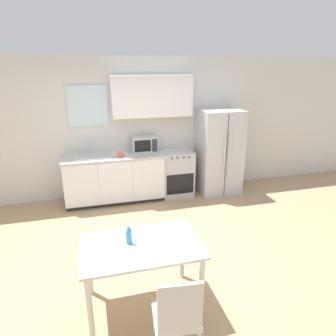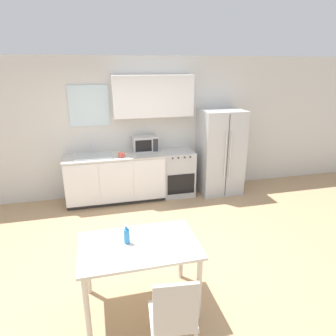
{
  "view_description": "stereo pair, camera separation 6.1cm",
  "coord_description": "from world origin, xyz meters",
  "px_view_note": "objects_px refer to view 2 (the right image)",
  "views": [
    {
      "loc": [
        -0.75,
        -3.6,
        2.53
      ],
      "look_at": [
        0.35,
        0.55,
        1.05
      ],
      "focal_mm": 32.0,
      "sensor_mm": 36.0,
      "label": 1
    },
    {
      "loc": [
        -0.69,
        -3.61,
        2.53
      ],
      "look_at": [
        0.35,
        0.55,
        1.05
      ],
      "focal_mm": 32.0,
      "sensor_mm": 36.0,
      "label": 2
    }
  ],
  "objects_px": {
    "oven_range": "(177,173)",
    "refrigerator": "(220,152)",
    "drink_bottle": "(127,236)",
    "microwave": "(145,144)",
    "dining_chair_near": "(174,316)",
    "dining_table": "(139,253)",
    "coffee_mug": "(121,155)"
  },
  "relations": [
    {
      "from": "refrigerator",
      "to": "coffee_mug",
      "type": "xyz_separation_m",
      "value": [
        -2.01,
        -0.14,
        0.12
      ]
    },
    {
      "from": "refrigerator",
      "to": "microwave",
      "type": "relative_size",
      "value": 3.51
    },
    {
      "from": "coffee_mug",
      "to": "dining_table",
      "type": "height_order",
      "value": "coffee_mug"
    },
    {
      "from": "coffee_mug",
      "to": "microwave",
      "type": "bearing_deg",
      "value": 31.21
    },
    {
      "from": "microwave",
      "to": "coffee_mug",
      "type": "distance_m",
      "value": 0.6
    },
    {
      "from": "microwave",
      "to": "refrigerator",
      "type": "bearing_deg",
      "value": -6.39
    },
    {
      "from": "oven_range",
      "to": "coffee_mug",
      "type": "relative_size",
      "value": 7.27
    },
    {
      "from": "dining_table",
      "to": "dining_chair_near",
      "type": "height_order",
      "value": "dining_chair_near"
    },
    {
      "from": "coffee_mug",
      "to": "dining_chair_near",
      "type": "distance_m",
      "value": 3.44
    },
    {
      "from": "refrigerator",
      "to": "drink_bottle",
      "type": "relative_size",
      "value": 7.93
    },
    {
      "from": "oven_range",
      "to": "dining_table",
      "type": "height_order",
      "value": "oven_range"
    },
    {
      "from": "refrigerator",
      "to": "drink_bottle",
      "type": "height_order",
      "value": "refrigerator"
    },
    {
      "from": "dining_chair_near",
      "to": "dining_table",
      "type": "bearing_deg",
      "value": 108.87
    },
    {
      "from": "microwave",
      "to": "dining_table",
      "type": "xyz_separation_m",
      "value": [
        -0.59,
        -2.95,
        -0.41
      ]
    },
    {
      "from": "refrigerator",
      "to": "dining_table",
      "type": "relative_size",
      "value": 1.39
    },
    {
      "from": "oven_range",
      "to": "refrigerator",
      "type": "bearing_deg",
      "value": -3.91
    },
    {
      "from": "dining_chair_near",
      "to": "drink_bottle",
      "type": "distance_m",
      "value": 0.93
    },
    {
      "from": "microwave",
      "to": "drink_bottle",
      "type": "distance_m",
      "value": 2.99
    },
    {
      "from": "coffee_mug",
      "to": "oven_range",
      "type": "bearing_deg",
      "value": 9.89
    },
    {
      "from": "dining_table",
      "to": "dining_chair_near",
      "type": "bearing_deg",
      "value": -77.34
    },
    {
      "from": "coffee_mug",
      "to": "dining_chair_near",
      "type": "height_order",
      "value": "coffee_mug"
    },
    {
      "from": "refrigerator",
      "to": "dining_chair_near",
      "type": "relative_size",
      "value": 1.83
    },
    {
      "from": "coffee_mug",
      "to": "refrigerator",
      "type": "bearing_deg",
      "value": 3.85
    },
    {
      "from": "coffee_mug",
      "to": "drink_bottle",
      "type": "relative_size",
      "value": 0.59
    },
    {
      "from": "microwave",
      "to": "drink_bottle",
      "type": "height_order",
      "value": "microwave"
    },
    {
      "from": "oven_range",
      "to": "microwave",
      "type": "xyz_separation_m",
      "value": [
        -0.62,
        0.11,
        0.62
      ]
    },
    {
      "from": "microwave",
      "to": "dining_table",
      "type": "height_order",
      "value": "microwave"
    },
    {
      "from": "coffee_mug",
      "to": "drink_bottle",
      "type": "distance_m",
      "value": 2.6
    },
    {
      "from": "refrigerator",
      "to": "drink_bottle",
      "type": "distance_m",
      "value": 3.51
    },
    {
      "from": "microwave",
      "to": "coffee_mug",
      "type": "height_order",
      "value": "microwave"
    },
    {
      "from": "coffee_mug",
      "to": "drink_bottle",
      "type": "height_order",
      "value": "coffee_mug"
    },
    {
      "from": "microwave",
      "to": "oven_range",
      "type": "bearing_deg",
      "value": -9.91
    }
  ]
}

